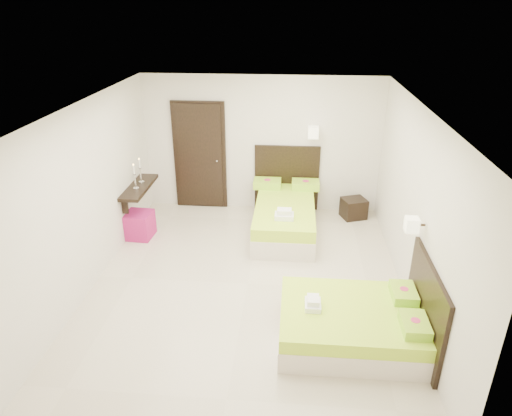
# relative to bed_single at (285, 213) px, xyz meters

# --- Properties ---
(floor) EXTENTS (5.50, 5.50, 0.00)m
(floor) POSITION_rel_bed_single_xyz_m (-0.50, -1.80, -0.32)
(floor) COLOR beige
(floor) RESTS_ON ground
(bed_single) EXTENTS (1.25, 2.08, 1.72)m
(bed_single) POSITION_rel_bed_single_xyz_m (0.00, 0.00, 0.00)
(bed_single) COLOR beige
(bed_single) RESTS_ON ground
(bed_double) EXTENTS (1.73, 1.47, 1.43)m
(bed_double) POSITION_rel_bed_single_xyz_m (0.96, -2.89, -0.06)
(bed_double) COLOR beige
(bed_double) RESTS_ON ground
(nightstand) EXTENTS (0.53, 0.50, 0.38)m
(nightstand) POSITION_rel_bed_single_xyz_m (1.30, 0.61, -0.13)
(nightstand) COLOR black
(nightstand) RESTS_ON ground
(ottoman) EXTENTS (0.49, 0.49, 0.46)m
(ottoman) POSITION_rel_bed_single_xyz_m (-2.54, -0.50, -0.09)
(ottoman) COLOR #941355
(ottoman) RESTS_ON ground
(door) EXTENTS (1.02, 0.15, 2.14)m
(door) POSITION_rel_bed_single_xyz_m (-1.70, 0.89, 0.73)
(door) COLOR black
(door) RESTS_ON ground
(console_shelf) EXTENTS (0.35, 1.20, 0.78)m
(console_shelf) POSITION_rel_bed_single_xyz_m (-2.58, -0.20, 0.50)
(console_shelf) COLOR black
(console_shelf) RESTS_ON ground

